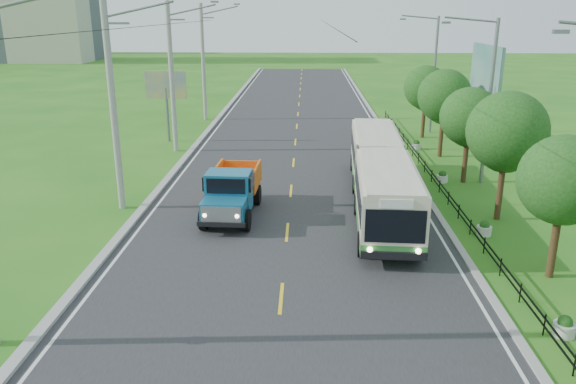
{
  "coord_description": "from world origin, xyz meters",
  "views": [
    {
      "loc": [
        0.79,
        -17.02,
        9.3
      ],
      "look_at": [
        0.04,
        5.93,
        1.9
      ],
      "focal_mm": 35.0,
      "sensor_mm": 36.0,
      "label": 1
    }
  ],
  "objects_px": {
    "tree_second": "(563,184)",
    "tree_back": "(426,90)",
    "planter_mid": "(442,177)",
    "billboard_right": "(485,76)",
    "streetlight_far": "(432,71)",
    "planter_far": "(416,145)",
    "bus": "(380,172)",
    "pole_near": "(114,106)",
    "streetlight_mid": "(487,96)",
    "tree_third": "(507,135)",
    "tree_fourth": "(469,120)",
    "planter_near": "(484,229)",
    "pole_mid": "(172,77)",
    "dump_truck": "(232,188)",
    "tree_fifth": "(445,99)",
    "pole_far": "(204,62)",
    "planter_front": "(564,327)",
    "billboard_left": "(166,89)"
  },
  "relations": [
    {
      "from": "tree_fifth",
      "to": "streetlight_far",
      "type": "height_order",
      "value": "streetlight_far"
    },
    {
      "from": "tree_back",
      "to": "streetlight_mid",
      "type": "bearing_deg",
      "value": -86.3
    },
    {
      "from": "tree_fifth",
      "to": "planter_front",
      "type": "distance_m",
      "value": 22.46
    },
    {
      "from": "planter_near",
      "to": "billboard_right",
      "type": "relative_size",
      "value": 0.09
    },
    {
      "from": "streetlight_mid",
      "to": "pole_far",
      "type": "bearing_deg",
      "value": 134.86
    },
    {
      "from": "billboard_right",
      "to": "bus",
      "type": "height_order",
      "value": "billboard_right"
    },
    {
      "from": "planter_mid",
      "to": "billboard_right",
      "type": "relative_size",
      "value": 0.09
    },
    {
      "from": "billboard_left",
      "to": "dump_truck",
      "type": "relative_size",
      "value": 0.91
    },
    {
      "from": "tree_third",
      "to": "tree_fourth",
      "type": "bearing_deg",
      "value": 90.0
    },
    {
      "from": "pole_near",
      "to": "dump_truck",
      "type": "bearing_deg",
      "value": -8.81
    },
    {
      "from": "tree_fourth",
      "to": "tree_third",
      "type": "bearing_deg",
      "value": -90.0
    },
    {
      "from": "tree_fifth",
      "to": "planter_front",
      "type": "bearing_deg",
      "value": -93.25
    },
    {
      "from": "pole_near",
      "to": "streetlight_far",
      "type": "xyz_separation_m",
      "value": [
        18.9,
        19.0,
        -0.19
      ]
    },
    {
      "from": "tree_fifth",
      "to": "tree_back",
      "type": "height_order",
      "value": "tree_fifth"
    },
    {
      "from": "tree_second",
      "to": "planter_near",
      "type": "distance_m",
      "value": 5.19
    },
    {
      "from": "tree_second",
      "to": "planter_far",
      "type": "height_order",
      "value": "tree_second"
    },
    {
      "from": "pole_mid",
      "to": "tree_third",
      "type": "relative_size",
      "value": 1.67
    },
    {
      "from": "pole_mid",
      "to": "billboard_left",
      "type": "xyz_separation_m",
      "value": [
        -1.24,
        3.0,
        -1.23
      ]
    },
    {
      "from": "pole_far",
      "to": "billboard_left",
      "type": "bearing_deg",
      "value": -97.83
    },
    {
      "from": "planter_mid",
      "to": "tree_third",
      "type": "bearing_deg",
      "value": -77.9
    },
    {
      "from": "pole_far",
      "to": "streetlight_far",
      "type": "height_order",
      "value": "pole_far"
    },
    {
      "from": "tree_back",
      "to": "planter_near",
      "type": "bearing_deg",
      "value": -93.57
    },
    {
      "from": "tree_fifth",
      "to": "tree_third",
      "type": "bearing_deg",
      "value": -90.0
    },
    {
      "from": "streetlight_far",
      "to": "pole_near",
      "type": "bearing_deg",
      "value": -134.86
    },
    {
      "from": "tree_third",
      "to": "tree_back",
      "type": "height_order",
      "value": "tree_third"
    },
    {
      "from": "bus",
      "to": "pole_near",
      "type": "bearing_deg",
      "value": -173.64
    },
    {
      "from": "streetlight_far",
      "to": "dump_truck",
      "type": "height_order",
      "value": "streetlight_far"
    },
    {
      "from": "pole_far",
      "to": "planter_far",
      "type": "distance_m",
      "value": 20.7
    },
    {
      "from": "tree_fifth",
      "to": "planter_front",
      "type": "height_order",
      "value": "tree_fifth"
    },
    {
      "from": "streetlight_far",
      "to": "planter_far",
      "type": "relative_size",
      "value": 13.54
    },
    {
      "from": "tree_fifth",
      "to": "planter_far",
      "type": "relative_size",
      "value": 8.66
    },
    {
      "from": "tree_second",
      "to": "tree_third",
      "type": "bearing_deg",
      "value": 90.0
    },
    {
      "from": "dump_truck",
      "to": "billboard_right",
      "type": "bearing_deg",
      "value": 41.08
    },
    {
      "from": "tree_second",
      "to": "tree_back",
      "type": "xyz_separation_m",
      "value": [
        0.0,
        24.0,
        0.13
      ]
    },
    {
      "from": "planter_front",
      "to": "dump_truck",
      "type": "relative_size",
      "value": 0.12
    },
    {
      "from": "tree_third",
      "to": "streetlight_far",
      "type": "bearing_deg",
      "value": 87.73
    },
    {
      "from": "tree_third",
      "to": "tree_back",
      "type": "bearing_deg",
      "value": 90.0
    },
    {
      "from": "pole_mid",
      "to": "dump_truck",
      "type": "xyz_separation_m",
      "value": [
        5.58,
        -12.87,
        -3.75
      ]
    },
    {
      "from": "pole_mid",
      "to": "tree_third",
      "type": "height_order",
      "value": "pole_mid"
    },
    {
      "from": "planter_mid",
      "to": "billboard_left",
      "type": "relative_size",
      "value": 0.13
    },
    {
      "from": "pole_near",
      "to": "planter_front",
      "type": "distance_m",
      "value": 20.7
    },
    {
      "from": "tree_second",
      "to": "billboard_right",
      "type": "distance_m",
      "value": 18.12
    },
    {
      "from": "tree_back",
      "to": "billboard_right",
      "type": "height_order",
      "value": "billboard_right"
    },
    {
      "from": "tree_second",
      "to": "planter_far",
      "type": "bearing_deg",
      "value": 93.62
    },
    {
      "from": "pole_mid",
      "to": "planter_far",
      "type": "relative_size",
      "value": 14.93
    },
    {
      "from": "streetlight_mid",
      "to": "billboard_right",
      "type": "height_order",
      "value": "streetlight_mid"
    },
    {
      "from": "tree_back",
      "to": "planter_front",
      "type": "bearing_deg",
      "value": -92.56
    },
    {
      "from": "planter_far",
      "to": "tree_back",
      "type": "bearing_deg",
      "value": 73.12
    },
    {
      "from": "pole_far",
      "to": "tree_fifth",
      "type": "xyz_separation_m",
      "value": [
        18.12,
        -12.86,
        -1.24
      ]
    },
    {
      "from": "pole_near",
      "to": "streetlight_far",
      "type": "relative_size",
      "value": 1.1
    }
  ]
}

